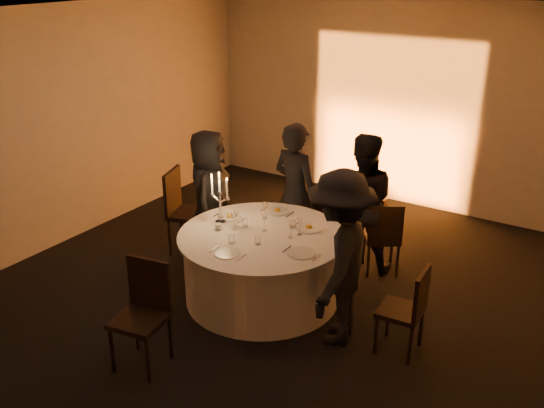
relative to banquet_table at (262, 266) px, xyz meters
The scene contains 32 objects.
floor 0.38m from the banquet_table, ahead, with size 7.00×7.00×0.00m, color black.
ceiling 2.62m from the banquet_table, ahead, with size 7.00×7.00×0.00m, color white.
wall_back 3.67m from the banquet_table, 90.00° to the left, with size 7.00×7.00×0.00m, color beige.
wall_left 3.20m from the banquet_table, behind, with size 7.00×7.00×0.00m, color beige.
uplighter_fixture 3.22m from the banquet_table, 90.00° to the left, with size 0.25×0.12×0.10m, color black.
banquet_table is the anchor object (origin of this frame).
chair_left 1.57m from the banquet_table, 163.49° to the left, with size 0.59×0.59×1.07m.
chair_back_left 1.39m from the banquet_table, 89.32° to the left, with size 0.41×0.41×0.93m.
chair_back_right 1.51m from the banquet_table, 53.90° to the left, with size 0.55×0.55×0.91m.
chair_right 1.71m from the banquet_table, ahead, with size 0.42×0.41×0.89m.
chair_front 1.55m from the banquet_table, 100.64° to the right, with size 0.51×0.51×1.01m.
guest_left 1.29m from the banquet_table, 155.15° to the left, with size 0.79×0.52×1.63m, color black.
guest_back_left 1.15m from the banquet_table, 100.75° to the left, with size 0.63×0.41×1.73m, color black.
guest_back_right 1.41m from the banquet_table, 63.39° to the left, with size 0.82×0.64×1.69m, color black.
guest_right 1.17m from the banquet_table, 13.08° to the right, with size 1.13×0.65×1.75m, color black.
plate_left 0.70m from the banquet_table, 163.27° to the left, with size 0.36×0.25×0.08m.
plate_back_left 0.75m from the banquet_table, 107.04° to the left, with size 0.36×0.27×0.08m.
plate_back_right 0.66m from the banquet_table, 48.31° to the left, with size 0.35×0.29×0.08m.
plate_right 0.72m from the banquet_table, 15.95° to the right, with size 0.36×0.29×0.01m.
plate_front 0.69m from the banquet_table, 94.24° to the right, with size 0.36×0.26×0.01m.
coffee_cup 0.64m from the banquet_table, 162.32° to the right, with size 0.11×0.11×0.07m.
candelabra 0.81m from the banquet_table, behind, with size 0.26×0.12×0.61m.
wine_glass_a 0.62m from the banquet_table, 168.50° to the right, with size 0.07×0.07×0.19m.
wine_glass_b 0.53m from the banquet_table, 104.35° to the left, with size 0.07×0.07×0.19m.
wine_glass_c 0.67m from the banquet_table, 118.80° to the left, with size 0.07×0.07×0.19m.
wine_glass_d 0.62m from the banquet_table, behind, with size 0.07×0.07×0.19m.
wine_glass_e 0.66m from the banquet_table, 31.44° to the left, with size 0.07×0.07×0.19m.
wine_glass_f 0.61m from the banquet_table, 17.85° to the left, with size 0.07×0.07×0.19m.
tumbler_a 0.57m from the banquet_table, 113.26° to the right, with size 0.07×0.07×0.09m, color silver.
tumbler_b 0.51m from the banquet_table, 165.26° to the left, with size 0.07×0.07×0.09m, color silver.
tumbler_c 0.57m from the banquet_table, 58.26° to the left, with size 0.07×0.07×0.09m, color silver.
tumbler_d 0.49m from the banquet_table, 66.29° to the right, with size 0.07×0.07×0.09m, color silver.
Camera 1 is at (3.23, -4.85, 3.53)m, focal length 40.00 mm.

